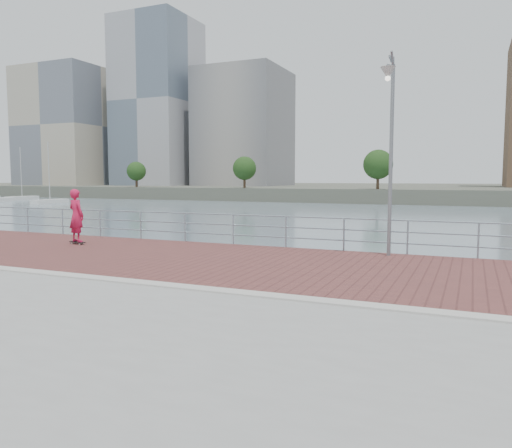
% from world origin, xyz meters
% --- Properties ---
extents(water, '(400.00, 400.00, 0.00)m').
position_xyz_m(water, '(0.00, 0.00, -2.00)').
color(water, slate).
rests_on(water, ground).
extents(brick_lane, '(40.00, 6.80, 0.02)m').
position_xyz_m(brick_lane, '(0.00, 3.60, 0.01)').
color(brick_lane, brown).
rests_on(brick_lane, seawall).
extents(curb, '(40.00, 0.40, 0.06)m').
position_xyz_m(curb, '(0.00, 0.00, 0.03)').
color(curb, '#B7B5AD').
rests_on(curb, seawall).
extents(far_shore, '(320.00, 95.00, 2.50)m').
position_xyz_m(far_shore, '(0.00, 122.50, -0.75)').
color(far_shore, '#4C5142').
rests_on(far_shore, ground).
extents(guardrail, '(39.06, 0.06, 1.13)m').
position_xyz_m(guardrail, '(0.00, 7.00, 0.69)').
color(guardrail, '#8C9EA8').
rests_on(guardrail, brick_lane).
extents(street_lamp, '(0.43, 1.25, 5.90)m').
position_xyz_m(street_lamp, '(2.57, 6.07, 4.19)').
color(street_lamp, gray).
rests_on(street_lamp, brick_lane).
extents(skateboard, '(0.77, 0.36, 0.09)m').
position_xyz_m(skateboard, '(-8.34, 4.71, 0.09)').
color(skateboard, black).
rests_on(skateboard, brick_lane).
extents(skateboarder, '(0.79, 0.61, 1.93)m').
position_xyz_m(skateboarder, '(-8.34, 4.71, 1.07)').
color(skateboarder, '#CB1B47').
rests_on(skateboarder, skateboard).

